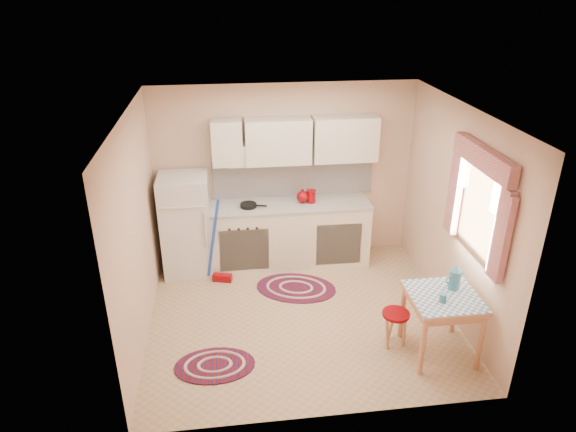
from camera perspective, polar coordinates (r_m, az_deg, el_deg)
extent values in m
plane|color=tan|center=(6.36, 1.43, -10.93)|extent=(3.60, 3.60, 0.00)
cube|color=silver|center=(5.30, 1.72, 11.53)|extent=(3.60, 3.20, 0.04)
cube|color=#D1AB8D|center=(7.18, -0.38, 4.76)|extent=(3.60, 0.04, 2.50)
cube|color=#D1AB8D|center=(4.36, 4.81, -9.82)|extent=(3.60, 0.04, 2.50)
cube|color=#D1AB8D|center=(5.75, -16.47, -1.70)|extent=(0.04, 3.20, 2.50)
cube|color=#D1AB8D|center=(6.24, 18.13, 0.21)|extent=(0.04, 3.20, 2.50)
cube|color=white|center=(7.20, 0.62, 4.35)|extent=(2.25, 0.03, 0.55)
cube|color=#EBE7CC|center=(6.88, 0.82, 8.40)|extent=(2.25, 0.33, 0.60)
cube|color=white|center=(5.67, 20.58, 0.64)|extent=(0.04, 0.85, 0.95)
cube|color=silver|center=(7.05, -11.23, -1.01)|extent=(0.65, 0.60, 1.40)
cube|color=#EBE7CC|center=(7.24, -0.05, -2.09)|extent=(2.25, 0.60, 0.88)
cube|color=#B0AEA7|center=(7.04, -0.05, 1.25)|extent=(2.27, 0.62, 0.04)
cylinder|color=black|center=(6.93, -4.43, 1.19)|extent=(0.27, 0.27, 0.05)
cylinder|color=maroon|center=(7.04, 2.59, 2.13)|extent=(0.15, 0.15, 0.16)
cube|color=tan|center=(5.84, 16.54, -11.48)|extent=(0.72, 0.72, 0.72)
cylinder|color=maroon|center=(5.92, 11.75, -12.13)|extent=(0.32, 0.32, 0.42)
cylinder|color=teal|center=(5.52, 16.82, -8.72)|extent=(0.08, 0.08, 0.10)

